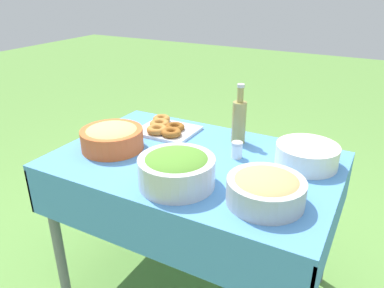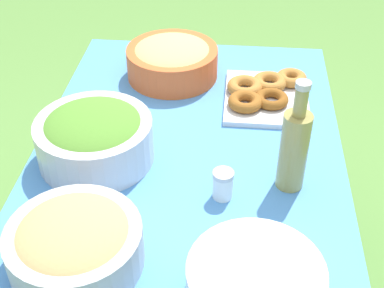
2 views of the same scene
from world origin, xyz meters
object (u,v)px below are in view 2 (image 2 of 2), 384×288
object	(u,v)px
bread_bowl	(75,243)
plate_stack	(255,285)
donut_platter	(264,93)
pasta_bowl	(172,59)
olive_oil_bottle	(294,147)
salad_bowl	(94,136)

from	to	relation	value
bread_bowl	plate_stack	bearing A→B (deg)	80.58
donut_platter	bread_bowl	size ratio (longest dim) A/B	1.07
donut_platter	bread_bowl	distance (m)	0.80
donut_platter	pasta_bowl	bearing A→B (deg)	-110.44
donut_platter	olive_oil_bottle	distance (m)	0.41
donut_platter	olive_oil_bottle	xyz separation A→B (m)	(0.39, 0.06, 0.10)
pasta_bowl	donut_platter	distance (m)	0.32
salad_bowl	pasta_bowl	size ratio (longest dim) A/B	1.03
olive_oil_bottle	bread_bowl	xyz separation A→B (m)	(0.29, -0.46, -0.06)
plate_stack	bread_bowl	distance (m)	0.38
pasta_bowl	donut_platter	bearing A→B (deg)	69.56
bread_bowl	pasta_bowl	bearing A→B (deg)	172.43
salad_bowl	olive_oil_bottle	distance (m)	0.51
salad_bowl	donut_platter	xyz separation A→B (m)	(-0.33, 0.45, -0.05)
plate_stack	olive_oil_bottle	xyz separation A→B (m)	(-0.36, 0.09, 0.07)
plate_stack	bread_bowl	world-z (taller)	bread_bowl
salad_bowl	bread_bowl	size ratio (longest dim) A/B	1.06
salad_bowl	pasta_bowl	world-z (taller)	salad_bowl
pasta_bowl	olive_oil_bottle	size ratio (longest dim) A/B	0.99
pasta_bowl	donut_platter	size ratio (longest dim) A/B	0.96
pasta_bowl	bread_bowl	size ratio (longest dim) A/B	1.03
salad_bowl	olive_oil_bottle	world-z (taller)	olive_oil_bottle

